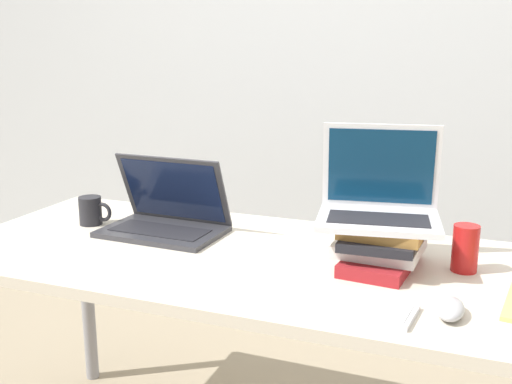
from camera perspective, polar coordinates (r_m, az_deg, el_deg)
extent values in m
cube|color=silver|center=(2.70, 9.63, 14.76)|extent=(8.00, 0.05, 2.70)
cube|color=beige|center=(1.67, 0.43, -6.57)|extent=(1.80, 0.75, 0.03)
cylinder|color=gray|center=(2.45, -15.77, -9.50)|extent=(0.05, 0.05, 0.70)
cube|color=#333338|center=(1.87, -8.91, -3.75)|extent=(0.37, 0.25, 0.02)
cube|color=#232328|center=(1.85, -9.15, -3.59)|extent=(0.30, 0.13, 0.00)
cube|color=#333338|center=(1.90, -7.86, 0.23)|extent=(0.37, 0.11, 0.22)
cube|color=#0F1938|center=(1.89, -7.93, 0.15)|extent=(0.33, 0.09, 0.19)
cube|color=maroon|center=(1.60, 11.72, -6.48)|extent=(0.18, 0.27, 0.03)
cube|color=white|center=(1.62, 11.66, -5.09)|extent=(0.23, 0.22, 0.03)
cube|color=black|center=(1.60, 11.75, -4.24)|extent=(0.20, 0.26, 0.02)
cube|color=olive|center=(1.59, 12.18, -3.39)|extent=(0.22, 0.22, 0.03)
cube|color=silver|center=(1.58, 11.55, -2.68)|extent=(0.34, 0.28, 0.02)
cube|color=#232328|center=(1.56, 11.56, -2.50)|extent=(0.27, 0.16, 0.00)
cube|color=silver|center=(1.65, 11.78, 2.43)|extent=(0.31, 0.08, 0.23)
cube|color=#0A2D4C|center=(1.65, 11.78, 2.39)|extent=(0.28, 0.07, 0.20)
cube|color=silver|center=(1.36, 9.13, -10.66)|extent=(0.28, 0.15, 0.01)
cube|color=silver|center=(1.35, 9.14, -10.39)|extent=(0.26, 0.12, 0.00)
ellipsoid|color=#B2B2B7|center=(1.36, 18.01, -10.53)|extent=(0.06, 0.11, 0.03)
cylinder|color=#232328|center=(2.01, -15.50, -1.71)|extent=(0.07, 0.07, 0.09)
torus|color=#232328|center=(1.98, -14.38, -1.86)|extent=(0.06, 0.01, 0.06)
cylinder|color=red|center=(1.62, 19.30, -5.09)|extent=(0.07, 0.07, 0.12)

